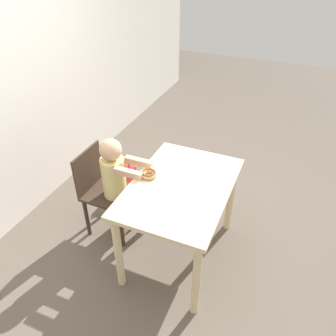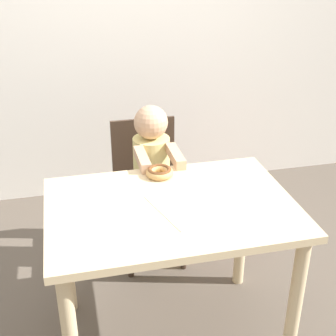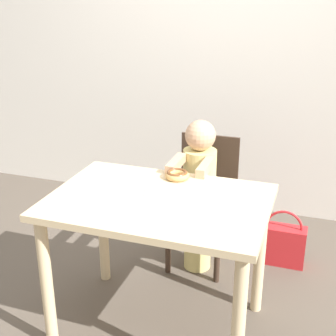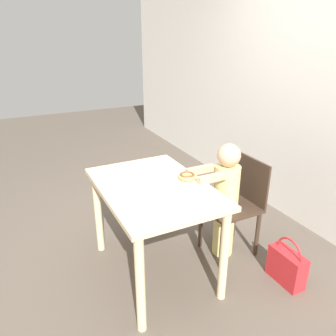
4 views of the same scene
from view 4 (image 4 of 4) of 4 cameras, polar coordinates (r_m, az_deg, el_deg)
name	(u,v)px [view 4 (image 4 of 4)]	position (r m, az deg, el deg)	size (l,w,h in m)	color
ground_plane	(155,270)	(2.76, -2.26, -17.37)	(12.00, 12.00, 0.00)	brown
wall_back	(323,97)	(3.17, 25.38, 11.04)	(8.00, 0.05, 2.50)	silver
dining_table	(154,201)	(2.40, -2.49, -5.70)	(1.06, 0.73, 0.76)	beige
chair	(236,205)	(2.81, 11.80, -6.30)	(0.38, 0.43, 0.82)	#38281E
child_figure	(225,198)	(2.70, 9.92, -5.20)	(0.22, 0.42, 0.99)	#E0D17F
donut	(187,176)	(2.44, 3.35, -1.44)	(0.13, 0.13, 0.04)	tan
napkin	(157,191)	(2.26, -1.93, -4.05)	(0.39, 0.39, 0.00)	white
handbag	(287,266)	(2.72, 19.97, -15.70)	(0.30, 0.12, 0.38)	red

